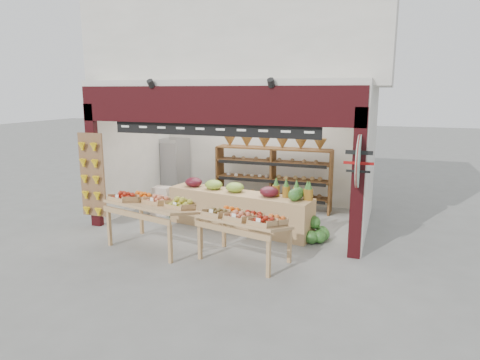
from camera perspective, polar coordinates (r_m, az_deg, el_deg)
The scene contains 11 objects.
ground at distance 9.56m, azimuth -1.22°, elevation -5.93°, with size 60.00×60.00×0.00m, color slate.
shop_structure at distance 10.68m, azimuth 1.93°, elevation 17.22°, with size 6.36×5.12×5.40m.
banana_board at distance 9.64m, azimuth -19.19°, elevation 0.41°, with size 0.60×0.15×1.80m.
gift_sign at distance 7.47m, azimuth 15.55°, elevation 2.43°, with size 0.04×0.93×0.92m.
back_shelving at distance 10.63m, azimuth 4.42°, elevation 2.27°, with size 2.91×0.48×1.81m.
refrigerator at distance 12.01m, azimuth -8.74°, elevation 1.62°, with size 0.63×0.63×1.63m, color #A8AAAF.
cardboard_stack at distance 10.36m, azimuth -9.20°, elevation -3.26°, with size 0.99×0.72×0.68m.
mid_counter at distance 9.12m, azimuth -0.20°, elevation -3.88°, with size 3.29×1.18×1.03m.
display_table_left at distance 8.26m, azimuth -11.73°, elevation -3.16°, with size 1.85×1.31×1.06m.
display_table_right at distance 7.35m, azimuth 0.58°, elevation -5.25°, with size 1.66×1.17×0.97m.
watermelon_pile at distance 8.64m, azimuth 9.47°, elevation -6.79°, with size 0.70×0.66×0.50m.
Camera 1 is at (3.27, -8.50, 2.91)m, focal length 32.00 mm.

